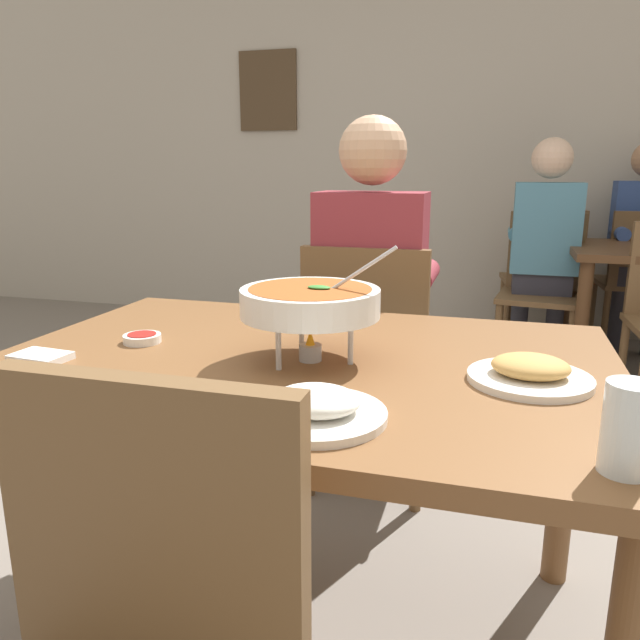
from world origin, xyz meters
The scene contains 18 objects.
ground_plane centered at (0.00, 0.00, 0.00)m, with size 16.00×16.00×0.00m, color gray.
cafe_rear_partition centered at (0.00, 3.30, 1.50)m, with size 10.00×0.10×3.00m, color #BCB2A3.
picture_frame_hung centered at (-1.29, 3.24, 1.70)m, with size 0.44×0.03×0.56m, color #4C3823.
dining_table_main centered at (0.00, 0.00, 0.64)m, with size 1.36×0.96×0.74m.
chair_diner_main centered at (0.00, 0.77, 0.51)m, with size 0.44×0.44×0.90m.
diner_main centered at (0.00, 0.80, 0.75)m, with size 0.40×0.45×1.31m.
curry_bowl centered at (0.03, -0.02, 0.86)m, with size 0.33×0.30×0.26m.
rice_plate centered at (0.13, -0.32, 0.76)m, with size 0.24×0.24×0.06m.
appetizer_plate centered at (0.48, -0.03, 0.76)m, with size 0.24×0.24×0.06m.
sauce_dish centered at (-0.41, 0.01, 0.75)m, with size 0.09×0.09×0.02m.
napkin_folded centered at (-0.54, -0.18, 0.74)m, with size 0.12×0.08×0.02m, color white.
fork_utensil centered at (-0.56, -0.23, 0.74)m, with size 0.01×0.17×0.01m, color silver.
spoon_utensil centered at (-0.51, -0.23, 0.74)m, with size 0.01×0.17×0.01m, color silver.
drink_glass centered at (0.59, -0.38, 0.79)m, with size 0.07×0.07×0.13m.
chair_bg_left centered at (0.67, 2.46, 0.51)m, with size 0.49×0.49×0.90m.
chair_bg_middle centered at (1.26, 2.90, 0.51)m, with size 0.47×0.47×0.90m.
chair_bg_window centered at (0.77, 2.94, 0.51)m, with size 0.49×0.49×0.90m.
patron_bg_left centered at (0.66, 2.46, 0.75)m, with size 0.40×0.45×1.31m.
Camera 1 is at (0.40, -1.23, 1.14)m, focal length 34.30 mm.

